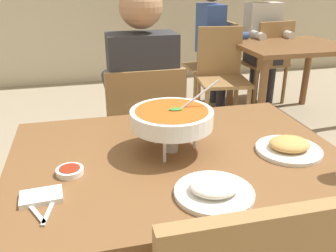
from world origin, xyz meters
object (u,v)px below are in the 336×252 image
rice_plate (214,189)px  appetizer_plate (289,147)px  chair_diner_main (144,133)px  chair_bg_right (221,71)px  patron_bg_left (213,37)px  diner_main (142,92)px  chair_bg_middle (267,58)px  dining_table_far (290,58)px  sauce_dish (70,171)px  curry_bowl (172,119)px  dining_table_main (177,180)px  chair_bg_left (216,60)px  patron_bg_middle (263,35)px

rice_plate → appetizer_plate: (0.37, 0.20, 0.00)m
chair_diner_main → chair_bg_right: 1.55m
chair_diner_main → patron_bg_left: patron_bg_left is taller
chair_diner_main → diner_main: bearing=90.0°
chair_bg_middle → chair_bg_right: size_ratio=1.00×
dining_table_far → chair_bg_middle: bearing=86.2°
chair_bg_middle → rice_plate: bearing=-121.3°
sauce_dish → curry_bowl: bearing=13.0°
diner_main → rice_plate: diner_main is taller
dining_table_main → chair_bg_right: 2.18m
diner_main → chair_bg_middle: diner_main is taller
dining_table_main → chair_diner_main: bearing=90.0°
chair_bg_middle → patron_bg_left: patron_bg_left is taller
dining_table_main → appetizer_plate: appetizer_plate is taller
dining_table_far → patron_bg_left: 0.80m
chair_diner_main → diner_main: diner_main is taller
rice_plate → sauce_dish: size_ratio=2.67×
diner_main → chair_bg_right: 1.54m
curry_bowl → dining_table_main: bearing=-65.5°
rice_plate → chair_bg_left: size_ratio=0.27×
chair_bg_right → patron_bg_middle: (0.65, 0.49, 0.24)m
chair_bg_left → chair_bg_middle: 0.57m
dining_table_far → chair_bg_right: chair_bg_right is taller
dining_table_main → sauce_dish: 0.40m
patron_bg_left → dining_table_far: bearing=-43.1°
diner_main → chair_bg_left: bearing=56.9°
chair_diner_main → dining_table_far: 1.99m
curry_bowl → chair_bg_middle: 2.89m
dining_table_main → rice_plate: rice_plate is taller
appetizer_plate → dining_table_main: bearing=168.7°
chair_diner_main → dining_table_far: (1.62, 1.16, 0.10)m
appetizer_plate → sauce_dish: size_ratio=2.67×
patron_bg_middle → chair_bg_middle: bearing=-61.8°
chair_diner_main → chair_bg_right: bearing=52.1°
curry_bowl → dining_table_far: (1.63, 1.85, -0.26)m
dining_table_far → patron_bg_middle: bearing=90.8°
chair_diner_main → curry_bowl: 0.78m
patron_bg_left → patron_bg_middle: same height
sauce_dish → patron_bg_left: bearing=60.2°
diner_main → curry_bowl: diner_main is taller
dining_table_main → chair_bg_right: chair_bg_right is taller
rice_plate → patron_bg_middle: bearing=60.0°
rice_plate → dining_table_far: rice_plate is taller
chair_bg_left → chair_bg_middle: size_ratio=1.00×
appetizer_plate → chair_bg_middle: 2.76m
curry_bowl → chair_diner_main: bearing=88.8°
curry_bowl → sauce_dish: size_ratio=3.69×
curry_bowl → patron_bg_left: 2.62m
chair_bg_left → chair_bg_right: 0.48m
chair_bg_middle → patron_bg_left: bearing=174.5°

